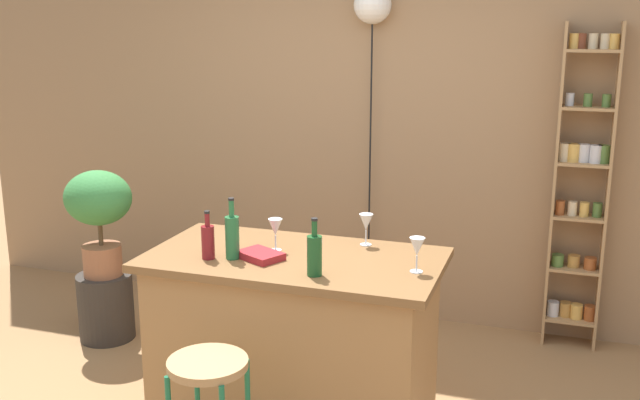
{
  "coord_description": "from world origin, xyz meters",
  "views": [
    {
      "loc": [
        1.22,
        -2.92,
        2.06
      ],
      "look_at": [
        0.05,
        0.55,
        1.15
      ],
      "focal_mm": 41.54,
      "sensor_mm": 36.0,
      "label": 1
    }
  ],
  "objects_px": {
    "wine_glass_right": "(275,228)",
    "pendant_globe_light": "(373,8)",
    "spice_shelf": "(581,191)",
    "wine_glass_center": "(366,223)",
    "plant_stool": "(106,306)",
    "potted_plant": "(99,209)",
    "cookbook": "(260,255)",
    "bottle_spirits_clear": "(314,254)",
    "wine_glass_left": "(417,248)",
    "bar_stool": "(209,397)",
    "bottle_vinegar": "(232,236)",
    "bottle_sauce_amber": "(208,241)"
  },
  "relations": [
    {
      "from": "wine_glass_right",
      "to": "pendant_globe_light",
      "type": "xyz_separation_m",
      "value": [
        0.09,
        1.49,
        1.07
      ]
    },
    {
      "from": "spice_shelf",
      "to": "wine_glass_center",
      "type": "xyz_separation_m",
      "value": [
        -1.04,
        -1.21,
        0.03
      ]
    },
    {
      "from": "plant_stool",
      "to": "potted_plant",
      "type": "relative_size",
      "value": 0.64
    },
    {
      "from": "cookbook",
      "to": "plant_stool",
      "type": "bearing_deg",
      "value": 179.91
    },
    {
      "from": "bottle_spirits_clear",
      "to": "wine_glass_left",
      "type": "relative_size",
      "value": 1.64
    },
    {
      "from": "wine_glass_left",
      "to": "wine_glass_center",
      "type": "height_order",
      "value": "same"
    },
    {
      "from": "bar_stool",
      "to": "cookbook",
      "type": "relative_size",
      "value": 3.17
    },
    {
      "from": "spice_shelf",
      "to": "pendant_globe_light",
      "type": "relative_size",
      "value": 0.9
    },
    {
      "from": "potted_plant",
      "to": "pendant_globe_light",
      "type": "xyz_separation_m",
      "value": [
        1.52,
        0.93,
        1.23
      ]
    },
    {
      "from": "bottle_spirits_clear",
      "to": "bottle_vinegar",
      "type": "xyz_separation_m",
      "value": [
        -0.45,
        0.1,
        0.01
      ]
    },
    {
      "from": "bottle_sauce_amber",
      "to": "bottle_vinegar",
      "type": "bearing_deg",
      "value": 19.6
    },
    {
      "from": "plant_stool",
      "to": "wine_glass_right",
      "type": "height_order",
      "value": "wine_glass_right"
    },
    {
      "from": "spice_shelf",
      "to": "bottle_spirits_clear",
      "type": "xyz_separation_m",
      "value": [
        -1.14,
        -1.72,
        0.01
      ]
    },
    {
      "from": "bar_stool",
      "to": "pendant_globe_light",
      "type": "distance_m",
      "value": 2.76
    },
    {
      "from": "bar_stool",
      "to": "wine_glass_center",
      "type": "distance_m",
      "value": 1.19
    },
    {
      "from": "potted_plant",
      "to": "wine_glass_center",
      "type": "relative_size",
      "value": 4.19
    },
    {
      "from": "cookbook",
      "to": "spice_shelf",
      "type": "bearing_deg",
      "value": 73.79
    },
    {
      "from": "wine_glass_left",
      "to": "cookbook",
      "type": "distance_m",
      "value": 0.76
    },
    {
      "from": "bottle_spirits_clear",
      "to": "wine_glass_center",
      "type": "distance_m",
      "value": 0.53
    },
    {
      "from": "cookbook",
      "to": "bar_stool",
      "type": "bearing_deg",
      "value": -62.51
    },
    {
      "from": "spice_shelf",
      "to": "potted_plant",
      "type": "relative_size",
      "value": 2.96
    },
    {
      "from": "wine_glass_center",
      "to": "wine_glass_right",
      "type": "xyz_separation_m",
      "value": [
        -0.4,
        -0.23,
        0.0
      ]
    },
    {
      "from": "wine_glass_center",
      "to": "bottle_sauce_amber",
      "type": "bearing_deg",
      "value": -145.62
    },
    {
      "from": "bottle_spirits_clear",
      "to": "pendant_globe_light",
      "type": "height_order",
      "value": "pendant_globe_light"
    },
    {
      "from": "plant_stool",
      "to": "bottle_vinegar",
      "type": "bearing_deg",
      "value": -30.09
    },
    {
      "from": "cookbook",
      "to": "pendant_globe_light",
      "type": "xyz_separation_m",
      "value": [
        0.11,
        1.63,
        1.17
      ]
    },
    {
      "from": "bottle_spirits_clear",
      "to": "bottle_sauce_amber",
      "type": "distance_m",
      "value": 0.57
    },
    {
      "from": "potted_plant",
      "to": "wine_glass_right",
      "type": "height_order",
      "value": "potted_plant"
    },
    {
      "from": "spice_shelf",
      "to": "bottle_spirits_clear",
      "type": "height_order",
      "value": "spice_shelf"
    },
    {
      "from": "plant_stool",
      "to": "wine_glass_center",
      "type": "bearing_deg",
      "value": -10.12
    },
    {
      "from": "bottle_sauce_amber",
      "to": "bar_stool",
      "type": "bearing_deg",
      "value": -64.43
    },
    {
      "from": "plant_stool",
      "to": "bottle_vinegar",
      "type": "relative_size",
      "value": 1.45
    },
    {
      "from": "bottle_sauce_amber",
      "to": "wine_glass_right",
      "type": "xyz_separation_m",
      "value": [
        0.26,
        0.22,
        0.03
      ]
    },
    {
      "from": "bar_stool",
      "to": "wine_glass_right",
      "type": "distance_m",
      "value": 0.92
    },
    {
      "from": "wine_glass_center",
      "to": "cookbook",
      "type": "bearing_deg",
      "value": -138.24
    },
    {
      "from": "bottle_vinegar",
      "to": "wine_glass_right",
      "type": "xyz_separation_m",
      "value": [
        0.15,
        0.18,
        0.0
      ]
    },
    {
      "from": "cookbook",
      "to": "bottle_spirits_clear",
      "type": "bearing_deg",
      "value": 3.72
    },
    {
      "from": "wine_glass_center",
      "to": "wine_glass_right",
      "type": "relative_size",
      "value": 1.0
    },
    {
      "from": "plant_stool",
      "to": "bar_stool",
      "type": "bearing_deg",
      "value": -42.53
    },
    {
      "from": "bottle_vinegar",
      "to": "pendant_globe_light",
      "type": "relative_size",
      "value": 0.13
    },
    {
      "from": "bar_stool",
      "to": "potted_plant",
      "type": "height_order",
      "value": "potted_plant"
    },
    {
      "from": "bar_stool",
      "to": "bottle_vinegar",
      "type": "bearing_deg",
      "value": 103.91
    },
    {
      "from": "bottle_spirits_clear",
      "to": "bottle_sauce_amber",
      "type": "relative_size",
      "value": 1.13
    },
    {
      "from": "bar_stool",
      "to": "wine_glass_left",
      "type": "relative_size",
      "value": 4.06
    },
    {
      "from": "bottle_spirits_clear",
      "to": "cookbook",
      "type": "bearing_deg",
      "value": 157.19
    },
    {
      "from": "wine_glass_left",
      "to": "wine_glass_center",
      "type": "xyz_separation_m",
      "value": [
        -0.33,
        0.32,
        0.0
      ]
    },
    {
      "from": "plant_stool",
      "to": "bottle_spirits_clear",
      "type": "relative_size",
      "value": 1.63
    },
    {
      "from": "potted_plant",
      "to": "bottle_sauce_amber",
      "type": "height_order",
      "value": "bottle_sauce_amber"
    },
    {
      "from": "spice_shelf",
      "to": "pendant_globe_light",
      "type": "height_order",
      "value": "pendant_globe_light"
    },
    {
      "from": "bottle_vinegar",
      "to": "wine_glass_left",
      "type": "bearing_deg",
      "value": 5.85
    }
  ]
}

